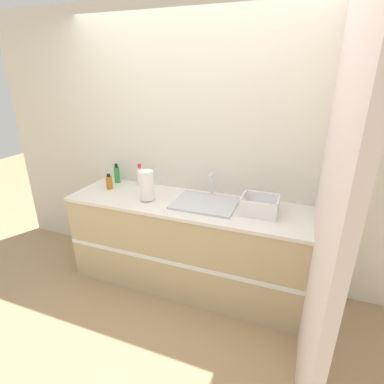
% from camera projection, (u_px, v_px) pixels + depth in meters
% --- Properties ---
extents(ground_plane, '(12.00, 12.00, 0.00)m').
position_uv_depth(ground_plane, '(174.00, 302.00, 2.79)').
color(ground_plane, tan).
extents(wall_back, '(4.60, 0.06, 2.60)m').
position_uv_depth(wall_back, '(199.00, 150.00, 2.88)').
color(wall_back, beige).
rests_on(wall_back, ground_plane).
extents(wall_right, '(0.06, 2.64, 2.60)m').
position_uv_depth(wall_right, '(327.00, 173.00, 2.21)').
color(wall_right, silver).
rests_on(wall_right, ground_plane).
extents(counter_cabinet, '(2.23, 0.66, 0.89)m').
position_uv_depth(counter_cabinet, '(186.00, 244.00, 2.90)').
color(counter_cabinet, tan).
rests_on(counter_cabinet, ground_plane).
extents(sink, '(0.56, 0.44, 0.24)m').
position_uv_depth(sink, '(205.00, 202.00, 2.69)').
color(sink, silver).
rests_on(sink, counter_cabinet).
extents(paper_towel_roll, '(0.13, 0.13, 0.28)m').
position_uv_depth(paper_towel_roll, '(147.00, 185.00, 2.72)').
color(paper_towel_roll, '#4C4C51').
rests_on(paper_towel_roll, counter_cabinet).
extents(dish_rack, '(0.30, 0.26, 0.14)m').
position_uv_depth(dish_rack, '(260.00, 207.00, 2.50)').
color(dish_rack, white).
rests_on(dish_rack, counter_cabinet).
extents(bottle_white_spray, '(0.06, 0.06, 0.24)m').
position_uv_depth(bottle_white_spray, '(140.00, 176.00, 3.08)').
color(bottle_white_spray, white).
rests_on(bottle_white_spray, counter_cabinet).
extents(bottle_amber, '(0.06, 0.06, 0.16)m').
position_uv_depth(bottle_amber, '(109.00, 182.00, 3.02)').
color(bottle_amber, '#B26B19').
rests_on(bottle_amber, counter_cabinet).
extents(bottle_green, '(0.06, 0.06, 0.21)m').
position_uv_depth(bottle_green, '(117.00, 174.00, 3.19)').
color(bottle_green, '#2D8C3D').
rests_on(bottle_green, counter_cabinet).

